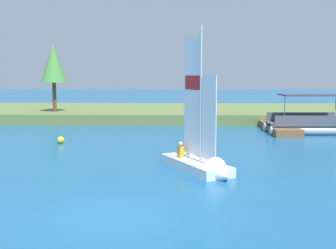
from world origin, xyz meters
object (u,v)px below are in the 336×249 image
Objects in this scene: shoreline_tree_centre at (53,64)px; wooden_dock at (278,128)px; channel_buoy at (61,140)px; sailboat at (204,162)px; pontoon_boat at (310,123)px.

shoreline_tree_centre is 18.76m from wooden_dock.
sailboat is at bearing -42.87° from channel_buoy.
shoreline_tree_centre is 22.21m from sailboat.
wooden_dock is 14.90m from channel_buoy.
channel_buoy is (-13.78, -5.68, -0.04)m from wooden_dock.
sailboat is 15.71× the size of channel_buoy.
sailboat is at bearing -58.47° from shoreline_tree_centre.
sailboat is at bearing -114.57° from wooden_dock.
pontoon_boat is at bearing -26.88° from wooden_dock.
shoreline_tree_centre is 20.68m from pontoon_boat.
pontoon_boat is 14.34× the size of channel_buoy.
shoreline_tree_centre is at bearing 162.09° from wooden_dock.
channel_buoy is at bearing -72.56° from shoreline_tree_centre.
wooden_dock is 1.03× the size of sailboat.
sailboat reaches higher than wooden_dock.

